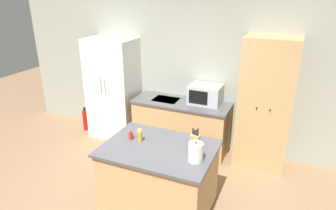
{
  "coord_description": "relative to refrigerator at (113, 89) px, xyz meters",
  "views": [
    {
      "loc": [
        1.57,
        -2.52,
        2.75
      ],
      "look_at": [
        -0.11,
        1.4,
        1.05
      ],
      "focal_mm": 32.0,
      "sensor_mm": 36.0,
      "label": 1
    }
  ],
  "objects": [
    {
      "name": "wall_back",
      "position": [
        1.48,
        0.34,
        0.35
      ],
      "size": [
        7.2,
        0.06,
        2.6
      ],
      "color": "#9EA393",
      "rests_on": "ground_plane"
    },
    {
      "name": "refrigerator",
      "position": [
        0.0,
        0.0,
        0.0
      ],
      "size": [
        0.87,
        0.65,
        1.89
      ],
      "color": "white",
      "rests_on": "ground_plane"
    },
    {
      "name": "back_counter",
      "position": [
        1.38,
        -0.0,
        -0.49
      ],
      "size": [
        1.68,
        0.67,
        0.9
      ],
      "color": "tan",
      "rests_on": "ground_plane"
    },
    {
      "name": "pantry_cabinet",
      "position": [
        2.75,
        0.03,
        0.1
      ],
      "size": [
        0.79,
        0.58,
        2.08
      ],
      "color": "tan",
      "rests_on": "ground_plane"
    },
    {
      "name": "kitchen_island",
      "position": [
        1.67,
        -1.56,
        -0.5
      ],
      "size": [
        1.38,
        1.0,
        0.89
      ],
      "color": "tan",
      "rests_on": "ground_plane"
    },
    {
      "name": "microwave",
      "position": [
        1.76,
        0.1,
        0.11
      ],
      "size": [
        0.53,
        0.4,
        0.32
      ],
      "color": "#B2B5B7",
      "rests_on": "back_counter"
    },
    {
      "name": "knife_block",
      "position": [
        2.12,
        -1.5,
        0.07
      ],
      "size": [
        0.11,
        0.07,
        0.33
      ],
      "color": "tan",
      "rests_on": "kitchen_island"
    },
    {
      "name": "spice_bottle_tall_dark",
      "position": [
        1.38,
        -1.52,
        0.02
      ],
      "size": [
        0.06,
        0.06,
        0.17
      ],
      "color": "gold",
      "rests_on": "kitchen_island"
    },
    {
      "name": "spice_bottle_short_red",
      "position": [
        1.33,
        -1.45,
        -0.0
      ],
      "size": [
        0.04,
        0.04,
        0.11
      ],
      "color": "#337033",
      "rests_on": "kitchen_island"
    },
    {
      "name": "spice_bottle_amber_oil",
      "position": [
        1.24,
        -1.51,
        -0.01
      ],
      "size": [
        0.06,
        0.06,
        0.11
      ],
      "color": "#B2281E",
      "rests_on": "kitchen_island"
    },
    {
      "name": "kettle",
      "position": [
        2.18,
        -1.67,
        0.06
      ],
      "size": [
        0.17,
        0.17,
        0.25
      ],
      "color": "white",
      "rests_on": "kitchen_island"
    },
    {
      "name": "fire_extinguisher",
      "position": [
        -0.67,
        -0.08,
        -0.73
      ],
      "size": [
        0.11,
        0.11,
        0.48
      ],
      "color": "red",
      "rests_on": "ground_plane"
    }
  ]
}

